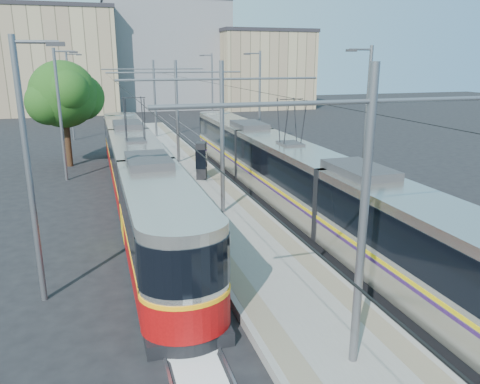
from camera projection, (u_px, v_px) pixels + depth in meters
name	position (u px, v px, depth m)	size (l,w,h in m)	color
ground	(288.00, 295.00, 15.13)	(160.00, 160.00, 0.00)	black
platform	(187.00, 173.00, 30.70)	(4.00, 50.00, 0.30)	gray
tactile_strip_left	(165.00, 172.00, 30.25)	(0.70, 50.00, 0.01)	gray
tactile_strip_right	(208.00, 169.00, 31.07)	(0.70, 50.00, 0.01)	gray
rails	(187.00, 175.00, 30.74)	(8.71, 70.00, 0.03)	gray
track_arrow	(199.00, 373.00, 11.34)	(1.20, 5.00, 0.01)	silver
tram_left	(138.00, 172.00, 24.33)	(2.43, 28.09, 5.50)	black
tram_right	(289.00, 173.00, 23.43)	(2.43, 32.08, 5.50)	black
catenary	(194.00, 110.00, 26.89)	(9.20, 70.00, 7.00)	slate
street_lamps	(174.00, 105.00, 33.28)	(15.18, 38.22, 8.00)	slate
shelter	(201.00, 159.00, 28.46)	(0.91, 1.15, 2.23)	black
tree	(68.00, 95.00, 32.32)	(5.03, 4.65, 7.31)	#382314
building_left	(56.00, 61.00, 65.43)	(16.32, 12.24, 14.33)	tan
building_centre	(166.00, 55.00, 73.43)	(18.36, 14.28, 16.14)	slate
building_right	(262.00, 69.00, 72.52)	(14.28, 10.20, 11.71)	tan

